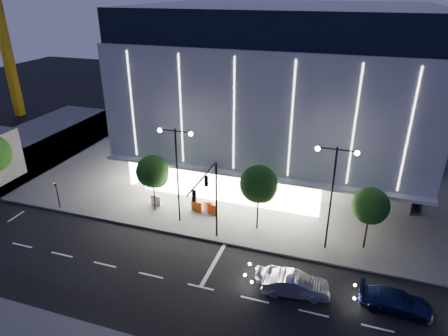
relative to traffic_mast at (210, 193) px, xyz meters
name	(u,v)px	position (x,y,z in m)	size (l,w,h in m)	color
ground	(184,269)	(-1.00, -3.34, -5.03)	(160.00, 160.00, 0.00)	black
sidewalk_museum	(298,159)	(4.00, 20.66, -4.95)	(70.00, 40.00, 0.15)	#474747
museum	(284,87)	(1.98, 18.97, 4.25)	(30.00, 25.80, 18.00)	#4C4C51
traffic_mast	(210,193)	(0.00, 0.00, 0.00)	(0.33, 5.89, 7.07)	black
street_lamp_west	(177,162)	(-4.00, 2.66, 0.93)	(3.16, 0.36, 9.00)	black
street_lamp_east	(333,184)	(9.00, 2.66, 0.93)	(3.16, 0.36, 9.00)	black
ped_signal_far	(57,192)	(-16.00, 1.16, -3.14)	(0.22, 0.24, 3.00)	black
tree_left	(153,173)	(-6.97, 3.68, -0.99)	(3.02, 3.02, 5.72)	black
tree_mid	(259,186)	(3.03, 3.68, -0.69)	(3.25, 3.25, 6.15)	black
tree_right	(371,208)	(12.03, 3.68, -1.14)	(2.91, 2.91, 5.51)	black
car_lead	(282,277)	(6.47, -2.76, -4.36)	(1.59, 3.94, 1.34)	#9A9DA2
car_second	(295,285)	(7.50, -3.35, -4.26)	(1.62, 4.65, 1.53)	#AFB1B7
car_third	(396,301)	(14.07, -2.73, -4.34)	(1.92, 4.71, 1.37)	#121C46
barrier_a	(197,206)	(-3.21, 4.80, -4.38)	(1.10, 0.25, 1.00)	#DF430C
barrier_b	(156,200)	(-7.38, 4.62, -4.38)	(1.10, 0.25, 1.00)	silver
barrier_c	(212,209)	(-1.62, 4.79, -4.38)	(1.10, 0.25, 1.00)	#F6410D
barrier_d	(209,207)	(-2.06, 4.99, -4.38)	(1.10, 0.25, 1.00)	silver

